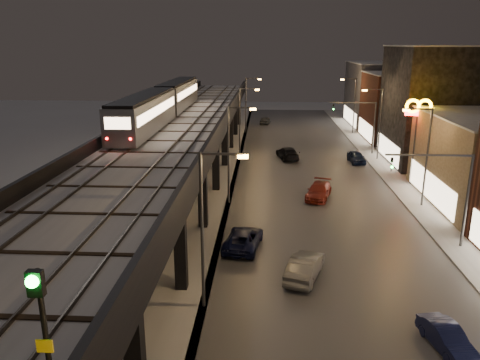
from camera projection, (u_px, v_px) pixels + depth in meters
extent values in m
cube|color=#46474D|center=(313.00, 191.00, 47.14)|extent=(17.00, 120.00, 0.06)
cube|color=#9FA1A8|center=(414.00, 192.00, 46.59)|extent=(4.00, 120.00, 0.14)
cube|color=#9FA1A8|center=(180.00, 189.00, 47.86)|extent=(11.00, 120.00, 0.06)
cube|color=black|center=(172.00, 139.00, 43.37)|extent=(9.00, 100.00, 1.00)
cube|color=black|center=(135.00, 356.00, 18.18)|extent=(0.70, 0.70, 5.30)
cube|color=black|center=(34.00, 296.00, 17.67)|extent=(8.00, 0.60, 0.50)
cube|color=black|center=(59.00, 245.00, 28.16)|extent=(0.70, 0.70, 5.30)
cube|color=black|center=(181.00, 248.00, 27.76)|extent=(0.70, 0.70, 5.30)
cube|color=black|center=(116.00, 207.00, 27.26)|extent=(8.00, 0.60, 0.50)
cube|color=black|center=(112.00, 194.00, 37.74)|extent=(0.70, 0.70, 5.30)
cube|color=black|center=(203.00, 196.00, 37.34)|extent=(0.70, 0.70, 5.30)
cube|color=black|center=(155.00, 165.00, 36.84)|extent=(8.00, 0.60, 0.50)
cube|color=black|center=(143.00, 164.00, 47.32)|extent=(0.70, 0.70, 5.30)
cube|color=black|center=(216.00, 165.00, 46.93)|extent=(0.70, 0.70, 5.30)
cube|color=black|center=(179.00, 140.00, 46.42)|extent=(8.00, 0.60, 0.50)
cube|color=black|center=(164.00, 143.00, 56.91)|extent=(0.70, 0.70, 5.30)
cube|color=black|center=(225.00, 144.00, 56.51)|extent=(0.70, 0.70, 5.30)
cube|color=black|center=(194.00, 123.00, 56.01)|extent=(8.00, 0.60, 0.50)
cube|color=black|center=(179.00, 129.00, 66.49)|extent=(0.70, 0.70, 5.30)
cube|color=black|center=(231.00, 130.00, 66.09)|extent=(0.70, 0.70, 5.30)
cube|color=black|center=(204.00, 112.00, 65.59)|extent=(8.00, 0.60, 0.50)
cube|color=black|center=(190.00, 118.00, 76.07)|extent=(0.70, 0.70, 5.30)
cube|color=black|center=(235.00, 119.00, 75.68)|extent=(0.70, 0.70, 5.30)
cube|color=black|center=(212.00, 103.00, 75.17)|extent=(8.00, 0.60, 0.50)
cube|color=black|center=(199.00, 110.00, 85.65)|extent=(0.70, 0.70, 5.30)
cube|color=black|center=(239.00, 110.00, 85.26)|extent=(0.70, 0.70, 5.30)
cube|color=black|center=(219.00, 96.00, 84.75)|extent=(8.00, 0.60, 0.50)
cube|color=#B2B7C1|center=(172.00, 133.00, 43.20)|extent=(8.40, 100.00, 0.16)
cube|color=#332D28|center=(138.00, 131.00, 43.33)|extent=(0.08, 98.00, 0.16)
cube|color=#332D28|center=(153.00, 131.00, 43.25)|extent=(0.08, 98.00, 0.16)
cube|color=#332D28|center=(186.00, 132.00, 43.09)|extent=(0.08, 98.00, 0.16)
cube|color=#332D28|center=(201.00, 132.00, 43.01)|extent=(0.08, 98.00, 0.16)
cube|color=black|center=(129.00, 172.00, 29.76)|extent=(7.80, 0.24, 0.06)
cube|color=black|center=(176.00, 128.00, 45.09)|extent=(7.80, 0.24, 0.06)
cube|color=black|center=(199.00, 107.00, 60.42)|extent=(7.80, 0.24, 0.06)
cube|color=black|center=(213.00, 94.00, 75.75)|extent=(7.80, 0.24, 0.06)
cube|color=black|center=(219.00, 129.00, 42.84)|extent=(0.30, 100.00, 1.10)
cube|color=black|center=(125.00, 128.00, 43.30)|extent=(0.30, 100.00, 1.10)
cube|color=#FFE3B9|center=(430.00, 187.00, 43.26)|extent=(0.10, 12.00, 2.40)
cube|color=black|center=(442.00, 106.00, 56.76)|extent=(12.00, 13.00, 14.00)
cube|color=#FFE3B9|center=(387.00, 149.00, 58.60)|extent=(0.10, 10.40, 2.40)
cube|color=#B2B7C1|center=(449.00, 46.00, 54.77)|extent=(12.20, 13.20, 0.16)
cube|color=#4A2217|center=(407.00, 108.00, 70.74)|extent=(12.00, 12.00, 10.00)
cube|color=#FFE3B9|center=(365.00, 130.00, 72.01)|extent=(0.10, 9.60, 2.40)
cube|color=#B2B7C1|center=(411.00, 73.00, 69.31)|extent=(12.20, 12.20, 0.16)
cube|color=#3E3E45|center=(385.00, 95.00, 84.01)|extent=(12.00, 16.00, 11.00)
cube|color=#FFE3B9|center=(350.00, 116.00, 85.43)|extent=(0.10, 12.80, 2.40)
cube|color=#B2B7C1|center=(388.00, 63.00, 82.45)|extent=(12.20, 16.20, 0.16)
cylinder|color=#38383A|center=(202.00, 233.00, 25.24)|extent=(0.18, 0.18, 9.00)
cube|color=#38383A|center=(221.00, 154.00, 23.95)|extent=(2.20, 0.12, 0.12)
cube|color=#FFA739|center=(243.00, 157.00, 23.92)|extent=(0.55, 0.28, 0.18)
cylinder|color=#38383A|center=(228.00, 156.00, 42.49)|extent=(0.18, 0.18, 9.00)
cube|color=#38383A|center=(241.00, 108.00, 41.19)|extent=(2.20, 0.12, 0.12)
cube|color=#FFA739|center=(253.00, 109.00, 41.17)|extent=(0.55, 0.28, 0.18)
cylinder|color=#38383A|center=(427.00, 159.00, 41.54)|extent=(0.18, 0.18, 9.00)
cube|color=#38383A|center=(420.00, 109.00, 40.37)|extent=(2.20, 0.12, 0.12)
cube|color=#FFA739|center=(406.00, 110.00, 40.46)|extent=(0.55, 0.28, 0.18)
cylinder|color=#38383A|center=(240.00, 124.00, 59.74)|extent=(0.18, 0.18, 9.00)
cube|color=#38383A|center=(248.00, 89.00, 58.44)|extent=(2.20, 0.12, 0.12)
cube|color=#FFA739|center=(257.00, 90.00, 58.42)|extent=(0.55, 0.28, 0.18)
cylinder|color=#38383A|center=(380.00, 125.00, 58.79)|extent=(0.18, 0.18, 9.00)
cube|color=#38383A|center=(374.00, 89.00, 57.62)|extent=(2.20, 0.12, 0.12)
cube|color=#FFA739|center=(365.00, 90.00, 57.71)|extent=(0.55, 0.28, 0.18)
cylinder|color=#38383A|center=(246.00, 106.00, 76.99)|extent=(0.18, 0.18, 9.00)
cube|color=#38383A|center=(253.00, 78.00, 75.69)|extent=(2.20, 0.12, 0.12)
cube|color=#FFA739|center=(259.00, 79.00, 75.67)|extent=(0.55, 0.28, 0.18)
cylinder|color=#38383A|center=(354.00, 106.00, 76.04)|extent=(0.18, 0.18, 9.00)
cube|color=#38383A|center=(349.00, 79.00, 74.87)|extent=(2.20, 0.12, 0.12)
cube|color=#FFA739|center=(342.00, 80.00, 74.96)|extent=(0.55, 0.28, 0.18)
cylinder|color=#38383A|center=(467.00, 202.00, 33.20)|extent=(0.20, 0.20, 7.00)
cube|color=#38383A|center=(429.00, 155.00, 32.40)|extent=(6.00, 0.12, 0.12)
imported|color=black|center=(392.00, 162.00, 32.68)|extent=(0.20, 0.16, 1.00)
sphere|color=#0CFF26|center=(392.00, 166.00, 32.60)|extent=(0.18, 0.18, 0.18)
cylinder|color=#38383A|center=(374.00, 129.00, 61.95)|extent=(0.20, 0.20, 7.00)
cube|color=#38383A|center=(353.00, 103.00, 61.15)|extent=(6.00, 0.12, 0.12)
imported|color=black|center=(333.00, 106.00, 61.43)|extent=(0.20, 0.16, 1.00)
sphere|color=#0CFF26|center=(334.00, 108.00, 61.35)|extent=(0.18, 0.18, 0.18)
cube|color=gray|center=(144.00, 114.00, 42.88)|extent=(2.64, 15.93, 3.00)
cube|color=black|center=(143.00, 96.00, 42.43)|extent=(2.37, 15.48, 0.23)
cube|color=#FFD2A3|center=(130.00, 109.00, 42.84)|extent=(0.05, 14.57, 0.82)
cube|color=#FFD2A3|center=(159.00, 110.00, 42.69)|extent=(0.05, 14.57, 0.82)
cube|color=gray|center=(178.00, 95.00, 59.01)|extent=(2.64, 15.93, 3.00)
cube|color=black|center=(178.00, 82.00, 58.55)|extent=(2.37, 15.48, 0.23)
cube|color=#FFD2A3|center=(167.00, 91.00, 58.96)|extent=(0.05, 14.57, 0.82)
cube|color=#FFD2A3|center=(188.00, 92.00, 58.82)|extent=(0.05, 14.57, 0.82)
cube|color=#FFD2A3|center=(117.00, 123.00, 35.11)|extent=(2.00, 0.05, 0.91)
sphere|color=#FF0C0C|center=(107.00, 139.00, 35.47)|extent=(0.18, 0.18, 0.18)
sphere|color=#FF0C0C|center=(130.00, 139.00, 35.37)|extent=(0.18, 0.18, 0.18)
cylinder|color=black|center=(46.00, 335.00, 10.23)|extent=(0.13, 0.13, 3.18)
cube|color=black|center=(36.00, 283.00, 9.75)|extent=(0.34, 0.19, 0.58)
sphere|color=#0CFF26|center=(32.00, 282.00, 9.60)|extent=(0.28, 0.28, 0.28)
cube|color=gold|center=(45.00, 346.00, 10.20)|extent=(0.37, 0.04, 0.32)
imported|color=#515356|center=(305.00, 267.00, 29.47)|extent=(2.97, 4.94, 1.54)
imported|color=black|center=(243.00, 239.00, 33.84)|extent=(3.09, 5.37, 1.41)
imported|color=black|center=(288.00, 153.00, 60.05)|extent=(3.15, 5.55, 1.52)
imported|color=#484B4E|center=(265.00, 120.00, 86.39)|extent=(2.17, 4.21, 1.37)
imported|color=#10153A|center=(447.00, 339.00, 22.60)|extent=(2.04, 3.90, 1.22)
imported|color=maroon|center=(319.00, 191.00, 44.79)|extent=(3.22, 5.25, 1.42)
imported|color=#0E1734|center=(356.00, 158.00, 58.08)|extent=(1.98, 4.33, 1.44)
cylinder|color=#38383A|center=(414.00, 151.00, 48.30)|extent=(0.24, 0.24, 7.28)
cube|color=#FF0C0C|center=(418.00, 113.00, 47.20)|extent=(2.55, 0.25, 0.46)
torus|color=#F39901|center=(413.00, 106.00, 47.03)|extent=(1.50, 0.48, 1.47)
torus|color=#F39901|center=(425.00, 106.00, 46.96)|extent=(1.50, 0.48, 1.47)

